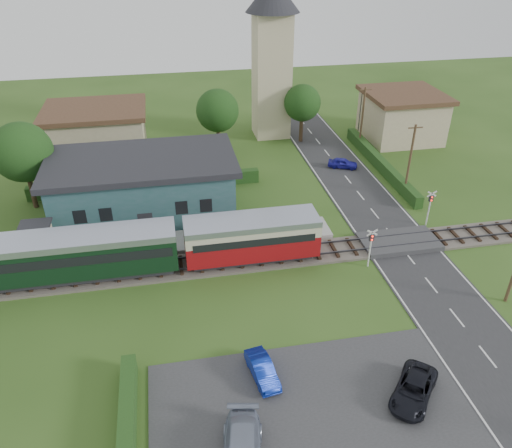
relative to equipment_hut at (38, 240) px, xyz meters
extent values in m
plane|color=#2D4C19|center=(18.00, -5.20, -1.75)|extent=(120.00, 120.00, 0.00)
cube|color=#4C443D|center=(18.00, -3.20, -1.65)|extent=(76.00, 3.20, 0.20)
cube|color=#3F3F47|center=(18.00, -3.92, -1.33)|extent=(76.00, 0.08, 0.15)
cube|color=#3F3F47|center=(18.00, -2.48, -1.33)|extent=(76.00, 0.08, 0.15)
cube|color=#28282B|center=(28.00, -5.20, -1.72)|extent=(6.00, 70.00, 0.05)
cube|color=#333335|center=(16.50, -17.20, -1.71)|extent=(17.00, 9.00, 0.08)
cube|color=#333335|center=(28.00, -3.20, -1.52)|extent=(6.20, 3.40, 0.45)
cube|color=gray|center=(8.00, 0.00, -1.52)|extent=(30.00, 3.00, 0.45)
cube|color=#C5B590|center=(0.00, 0.00, -0.10)|extent=(2.00, 2.00, 2.40)
cube|color=#232328|center=(0.00, 0.00, 1.18)|extent=(2.30, 2.30, 0.15)
cube|color=#275554|center=(8.00, 5.80, 0.65)|extent=(15.00, 8.00, 4.80)
cube|color=#232328|center=(8.00, 5.80, 3.30)|extent=(16.00, 9.00, 0.50)
cube|color=#232328|center=(8.00, 1.86, -0.65)|extent=(1.20, 0.12, 2.20)
cube|color=black|center=(3.00, 1.86, 0.65)|extent=(1.00, 0.12, 1.20)
cube|color=black|center=(5.00, 1.86, 0.65)|extent=(1.00, 0.12, 1.20)
cube|color=black|center=(11.00, 1.86, 0.65)|extent=(1.00, 0.12, 1.20)
cube|color=black|center=(13.00, 1.86, 0.65)|extent=(1.00, 0.12, 1.20)
cube|color=#232328|center=(15.91, -3.20, -1.16)|extent=(9.00, 2.20, 0.50)
cube|color=maroon|center=(15.91, -3.20, -0.16)|extent=(10.00, 2.80, 1.80)
cube|color=beige|center=(15.91, -3.20, 1.09)|extent=(10.00, 2.82, 0.90)
cube|color=black|center=(15.91, -3.20, 0.74)|extent=(9.00, 2.88, 0.60)
cube|color=#9FA6BA|center=(15.91, -3.20, 1.74)|extent=(10.00, 2.90, 0.45)
cube|color=#232328|center=(2.31, -3.20, -1.16)|extent=(15.20, 2.20, 0.50)
cube|color=black|center=(2.31, -3.20, 0.34)|extent=(16.00, 2.80, 2.60)
cube|color=black|center=(2.31, -3.20, 0.74)|extent=(15.40, 2.86, 0.70)
cube|color=#9FA6BA|center=(2.31, -3.20, 1.74)|extent=(16.00, 2.90, 0.50)
cube|color=#C5B590|center=(23.00, 22.80, 5.25)|extent=(4.00, 4.00, 14.00)
cube|color=tan|center=(3.00, 19.80, 0.75)|extent=(10.00, 8.00, 5.00)
cube|color=#472D1E|center=(3.00, 19.80, 3.50)|extent=(10.80, 8.80, 0.50)
cube|color=tan|center=(38.00, 18.80, 0.75)|extent=(8.00, 8.00, 5.00)
cube|color=#472D1E|center=(38.00, 18.80, 3.50)|extent=(8.80, 8.80, 0.50)
cube|color=#193814|center=(7.00, -17.20, -1.15)|extent=(0.80, 9.00, 1.20)
cube|color=#193814|center=(32.20, 10.80, -1.15)|extent=(0.80, 18.00, 1.20)
cube|color=#193814|center=(8.00, 10.30, -1.10)|extent=(22.00, 0.80, 1.30)
cylinder|color=#332316|center=(-2.00, 8.80, 0.32)|extent=(0.44, 0.44, 4.12)
sphere|color=#143311|center=(-2.00, 8.80, 3.65)|extent=(5.20, 5.20, 5.20)
cylinder|color=#332316|center=(16.00, 17.80, 0.18)|extent=(0.44, 0.44, 3.85)
sphere|color=#143311|center=(16.00, 17.80, 3.29)|extent=(4.60, 4.60, 4.60)
cylinder|color=#332316|center=(26.00, 19.80, 0.04)|extent=(0.44, 0.44, 3.58)
sphere|color=#143311|center=(26.00, 19.80, 2.93)|extent=(4.20, 4.20, 4.20)
cylinder|color=#473321|center=(32.20, 4.80, 1.75)|extent=(0.22, 0.22, 7.00)
cube|color=#473321|center=(32.20, 4.80, 4.95)|extent=(1.40, 0.10, 0.10)
cylinder|color=#473321|center=(32.20, 16.80, 1.75)|extent=(0.22, 0.22, 7.00)
cube|color=#473321|center=(32.20, 16.80, 4.95)|extent=(1.40, 0.10, 0.10)
cylinder|color=silver|center=(24.40, -5.60, -0.25)|extent=(0.12, 0.12, 3.00)
cube|color=#232328|center=(24.40, -5.60, 0.85)|extent=(0.35, 0.18, 0.55)
sphere|color=#FF190C|center=(24.40, -5.72, 1.00)|extent=(0.14, 0.14, 0.14)
sphere|color=#FF190C|center=(24.40, -5.72, 0.70)|extent=(0.14, 0.14, 0.14)
cube|color=silver|center=(24.40, -5.60, 1.25)|extent=(0.84, 0.05, 0.55)
cube|color=silver|center=(24.40, -5.60, 1.25)|extent=(0.84, 0.05, 0.55)
cylinder|color=silver|center=(31.60, -0.80, -0.25)|extent=(0.12, 0.12, 3.00)
cube|color=#232328|center=(31.60, -0.80, 0.85)|extent=(0.35, 0.18, 0.55)
sphere|color=#FF190C|center=(31.60, -0.92, 1.00)|extent=(0.14, 0.14, 0.14)
sphere|color=#FF190C|center=(31.60, -0.92, 0.70)|extent=(0.14, 0.14, 0.14)
cube|color=silver|center=(31.60, -0.80, 1.25)|extent=(0.84, 0.05, 0.55)
cube|color=silver|center=(31.60, -0.80, 1.25)|extent=(0.84, 0.05, 0.55)
cylinder|color=#3F3F47|center=(-4.00, 14.80, 0.75)|extent=(0.14, 0.14, 5.00)
sphere|color=orange|center=(-4.00, 14.80, 3.25)|extent=(0.30, 0.30, 0.30)
cylinder|color=#3F3F47|center=(34.00, 21.80, 0.75)|extent=(0.14, 0.14, 5.00)
sphere|color=orange|center=(34.00, 21.80, 3.25)|extent=(0.30, 0.30, 0.30)
imported|color=#1F1D9E|center=(28.39, 11.66, -1.18)|extent=(3.30, 2.32, 1.04)
imported|color=#0C2599|center=(14.42, -14.70, -1.13)|extent=(1.66, 3.40, 1.07)
imported|color=black|center=(22.20, -17.63, -1.10)|extent=(4.07, 4.31, 1.13)
imported|color=gray|center=(13.05, -0.54, -0.38)|extent=(0.76, 0.61, 1.83)
imported|color=gray|center=(2.71, -0.71, -0.48)|extent=(0.74, 0.88, 1.63)
camera|label=1|loc=(10.36, -34.17, 20.55)|focal=35.00mm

